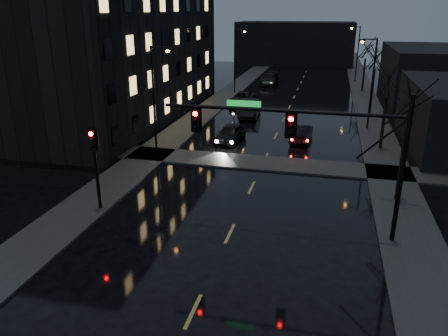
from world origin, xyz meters
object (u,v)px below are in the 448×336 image
Objects in this scene: oncoming_car_c at (243,98)px; lead_car at (302,133)px; oncoming_car_b at (250,108)px; oncoming_car_a at (230,133)px; oncoming_car_d at (269,79)px.

lead_car is at bearing -56.96° from oncoming_car_c.
oncoming_car_b reaches higher than lead_car.
oncoming_car_d is at bearing 99.01° from oncoming_car_a.
oncoming_car_c is at bearing 104.41° from oncoming_car_b.
oncoming_car_b is 20.32m from oncoming_car_d.
oncoming_car_a is 0.83× the size of oncoming_car_b.
lead_car is at bearing 23.49° from oncoming_car_a.
oncoming_car_d is at bearing 88.82° from oncoming_car_b.
oncoming_car_a is at bearing -79.01° from oncoming_car_c.
oncoming_car_d is 1.35× the size of lead_car.
oncoming_car_b is at bearing -49.96° from lead_car.
oncoming_car_c is at bearing -93.87° from oncoming_car_d.
oncoming_car_b is 1.05× the size of oncoming_car_c.
oncoming_car_c is at bearing -57.48° from lead_car.
lead_car reaches higher than oncoming_car_c.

